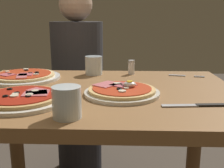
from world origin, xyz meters
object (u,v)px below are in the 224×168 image
pizza_foreground (122,91)px  water_glass_near (94,67)px  dining_table (98,124)px  salt_shaker (131,67)px  pizza_across_left (24,76)px  knife (198,105)px  pizza_across_right (22,98)px  water_glass_far (67,104)px  diner_person (78,89)px  fork (183,76)px

pizza_foreground → water_glass_near: water_glass_near is taller
dining_table → salt_shaker: (0.13, 0.29, 0.17)m
pizza_across_left → knife: size_ratio=1.59×
dining_table → pizza_across_left: size_ratio=3.33×
pizza_across_right → dining_table: bearing=34.3°
pizza_across_left → water_glass_near: size_ratio=3.63×
water_glass_far → salt_shaker: water_glass_far is taller
water_glass_near → salt_shaker: 0.18m
pizza_across_left → water_glass_near: 0.32m
pizza_foreground → pizza_across_right: size_ratio=0.90×
salt_shaker → diner_person: diner_person is taller
pizza_across_left → salt_shaker: bearing=14.4°
pizza_foreground → water_glass_far: bearing=-122.3°
dining_table → knife: size_ratio=5.31×
dining_table → pizza_across_left: bearing=153.4°
pizza_across_left → pizza_foreground: bearing=-28.5°
water_glass_near → diner_person: size_ratio=0.07×
fork → diner_person: 0.74m
diner_person → water_glass_near: bearing=109.1°
fork → pizza_across_right: bearing=-145.8°
water_glass_far → salt_shaker: bearing=72.1°
pizza_foreground → fork: (0.28, 0.31, -0.01)m
pizza_across_right → salt_shaker: (0.36, 0.45, 0.02)m
pizza_across_right → water_glass_near: (0.18, 0.43, 0.03)m
fork → water_glass_far: bearing=-128.0°
diner_person → pizza_across_right: bearing=87.4°
fork → diner_person: (-0.56, 0.45, -0.19)m
water_glass_near → pizza_across_right: bearing=-113.0°
knife → diner_person: size_ratio=0.17×
pizza_across_right → water_glass_near: bearing=67.0°
water_glass_near → knife: size_ratio=0.44×
water_glass_far → water_glass_near: bearing=88.8°
salt_shaker → pizza_across_right: bearing=-129.0°
pizza_foreground → water_glass_near: 0.37m
fork → diner_person: bearing=141.3°
knife → pizza_across_right: bearing=177.3°
water_glass_near → fork: 0.42m
salt_shaker → diner_person: (-0.32, 0.41, -0.22)m
pizza_foreground → pizza_across_right: pizza_foreground is taller
knife → salt_shaker: 0.51m
pizza_across_right → pizza_foreground: bearing=16.4°
dining_table → diner_person: 0.73m
pizza_foreground → water_glass_far: (-0.15, -0.23, 0.02)m
pizza_foreground → knife: (0.23, -0.12, -0.01)m
salt_shaker → diner_person: size_ratio=0.06×
pizza_across_right → knife: bearing=-2.7°
water_glass_far → dining_table: bearing=79.1°
fork → pizza_foreground: bearing=-131.8°
water_glass_far → pizza_across_left: bearing=121.4°
dining_table → pizza_across_right: size_ratio=3.55×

